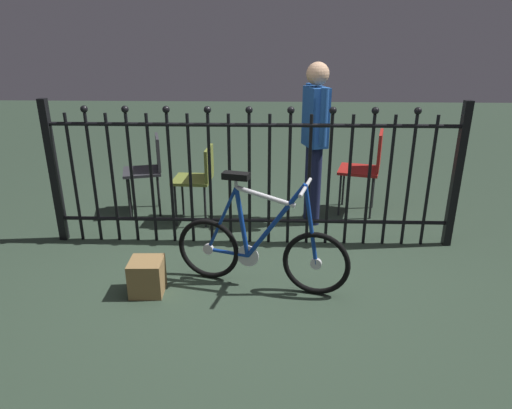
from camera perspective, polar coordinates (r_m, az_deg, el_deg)
name	(u,v)px	position (r m, az deg, el deg)	size (l,w,h in m)	color
ground_plane	(250,273)	(3.85, -0.81, -8.64)	(20.00, 20.00, 0.00)	#2D3E2F
iron_fence	(245,174)	(4.16, -1.38, 3.88)	(3.77, 0.07, 1.36)	black
bicycle	(260,248)	(3.54, 0.53, -5.54)	(1.36, 0.47, 0.92)	black
chair_olive	(199,176)	(4.73, -7.19, 3.62)	(0.41, 0.40, 0.81)	black
chair_red	(367,164)	(5.07, 13.84, 4.97)	(0.52, 0.52, 0.92)	black
chair_charcoal	(149,166)	(5.08, -13.35, 4.75)	(0.49, 0.49, 0.86)	black
person_visitor	(315,131)	(4.62, 7.45, 9.22)	(0.26, 0.46, 1.64)	#191E3F
display_crate	(147,276)	(3.63, -13.55, -8.80)	(0.25, 0.25, 0.27)	olive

